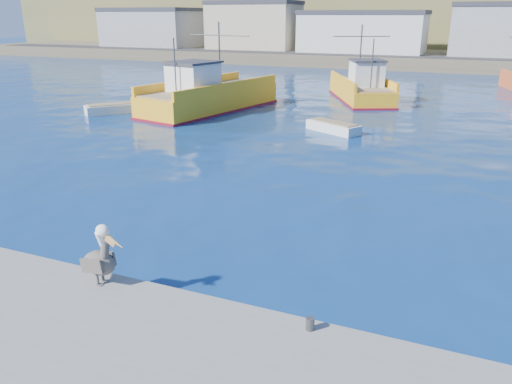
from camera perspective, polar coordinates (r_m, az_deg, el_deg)
ground at (r=15.55m, az=-0.93°, el=-7.81°), size 260.00×260.00×0.00m
dock_bollards at (r=12.34m, az=-4.79°, el=-12.34°), size 36.20×0.20×0.30m
far_shore at (r=121.97m, az=21.31°, el=19.29°), size 200.00×81.00×24.00m
trawler_yellow_a at (r=39.74m, az=-5.53°, el=10.83°), size 6.95×13.32×6.69m
trawler_yellow_b at (r=45.40m, az=11.98°, el=11.45°), size 7.71×11.01×6.41m
skiff_left at (r=40.17m, az=-15.98°, el=9.06°), size 3.72×4.10×0.90m
skiff_mid at (r=32.73m, az=8.82°, el=7.25°), size 3.88×2.91×0.81m
pelican at (r=13.58m, az=-17.38°, el=-7.26°), size 1.39×0.59×1.71m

